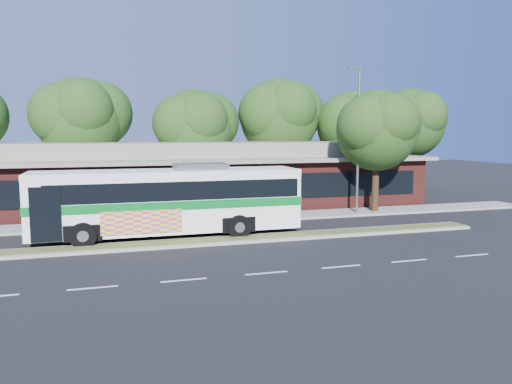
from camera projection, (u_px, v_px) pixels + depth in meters
ground at (232, 244)px, 22.84m from camera, size 120.00×120.00×0.00m
median_strip at (229, 240)px, 23.40m from camera, size 26.00×1.10×0.15m
sidewalk at (205, 220)px, 28.90m from camera, size 44.00×2.60×0.12m
plaza_building at (186, 175)px, 34.92m from camera, size 33.20×11.20×4.45m
lamp_post at (358, 136)px, 30.75m from camera, size 0.93×0.18×9.07m
tree_bg_b at (86, 118)px, 35.53m from camera, size 6.69×6.00×9.00m
tree_bg_c at (200, 126)px, 36.96m from camera, size 6.24×5.60×8.26m
tree_bg_d at (284, 116)px, 39.88m from camera, size 6.91×6.20×9.37m
tree_bg_e at (357, 125)px, 40.74m from camera, size 6.47×5.80×8.50m
tree_bg_f at (413, 122)px, 43.41m from camera, size 6.69×6.00×8.92m
transit_bus at (170, 197)px, 24.15m from camera, size 12.82×3.06×3.59m
sidewalk_tree at (381, 129)px, 31.53m from camera, size 5.67×5.09×7.78m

